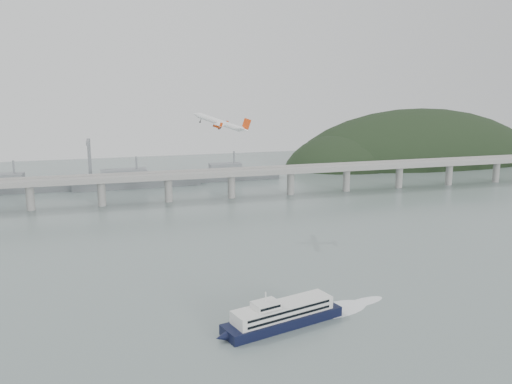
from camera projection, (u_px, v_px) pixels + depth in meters
name	position (u px, v px, depth m)	size (l,w,h in m)	color
ground	(289.00, 296.00, 240.55)	(900.00, 900.00, 0.00)	slate
bridge	(205.00, 178.00, 424.88)	(800.00, 22.00, 23.90)	gray
headland	(427.00, 177.00, 631.86)	(365.00, 155.00, 156.00)	black
distant_fleet	(8.00, 186.00, 448.11)	(453.00, 60.90, 40.00)	slate
ferry	(283.00, 315.00, 211.88)	(80.80, 31.16, 15.57)	black
airliner	(221.00, 123.00, 316.33)	(33.55, 31.31, 13.44)	white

